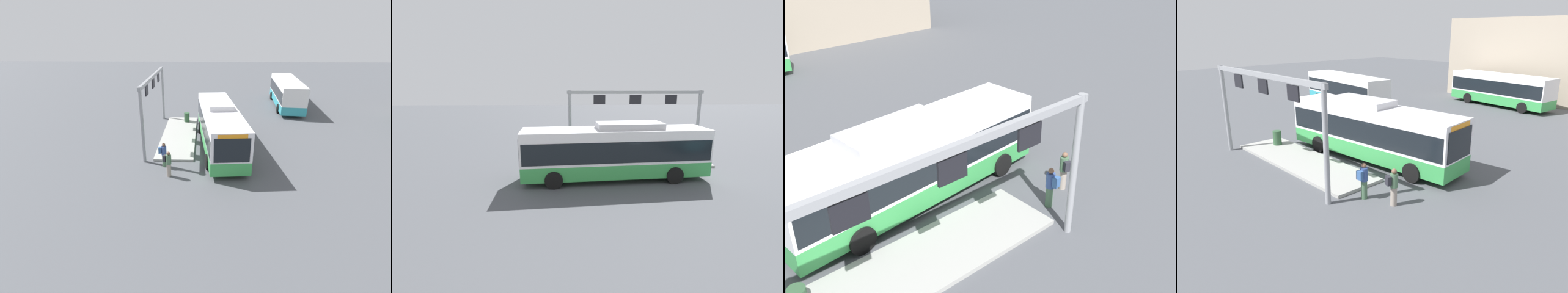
% 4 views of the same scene
% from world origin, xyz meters
% --- Properties ---
extents(ground_plane, '(120.00, 120.00, 0.00)m').
position_xyz_m(ground_plane, '(0.00, 0.00, 0.00)').
color(ground_plane, '#4C4F54').
extents(platform_curb, '(10.00, 2.80, 0.16)m').
position_xyz_m(platform_curb, '(-2.22, -3.28, 0.08)').
color(platform_curb, '#9E9E99').
rests_on(platform_curb, ground).
extents(bus_main, '(11.15, 3.42, 3.46)m').
position_xyz_m(bus_main, '(-0.01, -0.00, 1.81)').
color(bus_main, green).
rests_on(bus_main, ground).
extents(bus_background_left, '(10.39, 3.78, 3.10)m').
position_xyz_m(bus_background_left, '(-2.70, 19.75, 1.78)').
color(bus_background_left, green).
rests_on(bus_background_left, ground).
extents(bus_background_right, '(10.62, 3.60, 3.10)m').
position_xyz_m(bus_background_right, '(-12.58, 8.42, 1.78)').
color(bus_background_right, teal).
rests_on(bus_background_right, ground).
extents(person_boarding, '(0.48, 0.60, 1.67)m').
position_xyz_m(person_boarding, '(4.85, -3.36, 0.89)').
color(person_boarding, gray).
rests_on(person_boarding, ground).
extents(person_waiting_near, '(0.37, 0.54, 1.67)m').
position_xyz_m(person_waiting_near, '(3.50, -3.83, 0.89)').
color(person_waiting_near, '#476B4C').
rests_on(person_waiting_near, ground).
extents(platform_sign_gantry, '(10.50, 0.24, 5.20)m').
position_xyz_m(platform_sign_gantry, '(-2.22, -5.26, 3.81)').
color(platform_sign_gantry, gray).
rests_on(platform_sign_gantry, ground).
extents(trash_bin, '(0.52, 0.52, 0.90)m').
position_xyz_m(trash_bin, '(-5.83, -2.82, 0.61)').
color(trash_bin, '#2D5133').
rests_on(trash_bin, platform_curb).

